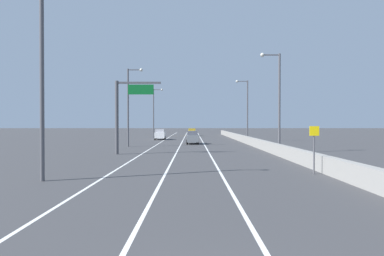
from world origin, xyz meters
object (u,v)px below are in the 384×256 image
(lamp_post_left_far, at_px, (156,110))
(car_gray_1, at_px, (193,137))
(lamp_post_left_near, at_px, (48,71))
(car_yellow_2, at_px, (193,132))
(overhead_sign_gantry, at_px, (125,108))
(car_white_0, at_px, (161,134))
(lamp_post_left_mid, at_px, (131,102))
(lamp_post_right_second, at_px, (278,96))
(speed_advisory_sign, at_px, (315,146))
(lamp_post_right_third, at_px, (247,106))

(lamp_post_left_far, distance_m, car_gray_1, 24.99)
(lamp_post_left_near, bearing_deg, car_yellow_2, 83.68)
(overhead_sign_gantry, xyz_separation_m, lamp_post_left_far, (-1.09, 41.79, 1.31))
(overhead_sign_gantry, distance_m, car_white_0, 33.35)
(lamp_post_left_near, xyz_separation_m, lamp_post_left_mid, (-0.40, 29.62, 0.00))
(lamp_post_right_second, bearing_deg, car_yellow_2, 99.63)
(speed_advisory_sign, distance_m, lamp_post_left_mid, 31.52)
(lamp_post_left_near, height_order, car_yellow_2, lamp_post_left_near)
(overhead_sign_gantry, bearing_deg, lamp_post_left_mid, 96.79)
(lamp_post_left_mid, height_order, car_gray_1, lamp_post_left_mid)
(car_white_0, bearing_deg, lamp_post_right_second, -64.75)
(car_yellow_2, bearing_deg, lamp_post_right_second, -80.37)
(car_gray_1, bearing_deg, lamp_post_left_near, -102.52)
(speed_advisory_sign, bearing_deg, lamp_post_left_near, -169.74)
(overhead_sign_gantry, bearing_deg, lamp_post_right_third, 57.96)
(lamp_post_right_third, distance_m, car_white_0, 17.72)
(car_gray_1, bearing_deg, car_yellow_2, 90.14)
(car_yellow_2, bearing_deg, lamp_post_right_third, -71.77)
(car_yellow_2, bearing_deg, car_white_0, -106.00)
(lamp_post_right_third, xyz_separation_m, lamp_post_left_near, (-17.27, -43.37, 0.00))
(car_white_0, bearing_deg, speed_advisory_sign, -73.95)
(lamp_post_left_mid, relative_size, car_white_0, 2.26)
(lamp_post_left_mid, relative_size, lamp_post_left_far, 1.00)
(lamp_post_left_far, bearing_deg, car_yellow_2, 57.34)
(lamp_post_left_near, distance_m, car_white_0, 50.88)
(lamp_post_left_far, distance_m, car_yellow_2, 15.65)
(lamp_post_right_second, xyz_separation_m, lamp_post_left_mid, (-17.34, 10.94, 0.00))
(overhead_sign_gantry, bearing_deg, speed_advisory_sign, -45.09)
(lamp_post_left_near, distance_m, car_gray_1, 37.36)
(lamp_post_right_second, distance_m, lamp_post_left_near, 25.22)
(lamp_post_left_far, bearing_deg, lamp_post_left_near, -89.95)
(lamp_post_right_third, bearing_deg, lamp_post_right_second, -90.77)
(speed_advisory_sign, bearing_deg, lamp_post_left_far, 105.53)
(speed_advisory_sign, distance_m, car_gray_1, 34.17)
(speed_advisory_sign, relative_size, car_gray_1, 0.65)
(lamp_post_right_second, xyz_separation_m, lamp_post_left_near, (-16.93, -18.69, 0.00))
(lamp_post_right_third, bearing_deg, lamp_post_left_near, -111.71)
(lamp_post_left_mid, relative_size, car_gray_1, 2.29)
(lamp_post_left_near, height_order, car_white_0, lamp_post_left_near)
(overhead_sign_gantry, distance_m, car_gray_1, 20.29)
(speed_advisory_sign, xyz_separation_m, lamp_post_left_far, (-15.67, 56.42, 4.28))
(overhead_sign_gantry, bearing_deg, lamp_post_left_far, 91.50)
(overhead_sign_gantry, xyz_separation_m, lamp_post_left_near, (-1.05, -17.45, 1.31))
(car_white_0, height_order, car_gray_1, car_white_0)
(lamp_post_right_third, bearing_deg, car_yellow_2, 108.23)
(lamp_post_right_third, xyz_separation_m, lamp_post_left_far, (-17.31, 15.87, 0.00))
(lamp_post_left_near, bearing_deg, overhead_sign_gantry, 86.57)
(lamp_post_left_far, relative_size, car_gray_1, 2.29)
(lamp_post_right_second, height_order, lamp_post_right_third, same)
(car_gray_1, bearing_deg, lamp_post_left_far, 109.26)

